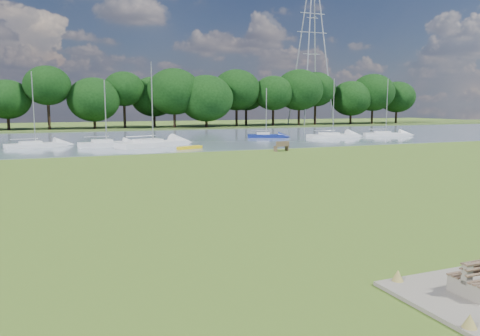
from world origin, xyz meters
name	(u,v)px	position (x,y,z in m)	size (l,w,h in m)	color
ground	(254,194)	(0.00, 0.00, 0.00)	(220.00, 220.00, 0.00)	olive
river	(127,139)	(0.00, 42.00, 0.00)	(220.00, 40.00, 0.10)	gray
far_bank	(103,129)	(0.00, 72.00, 0.00)	(220.00, 20.00, 0.40)	#4C6626
riverbank_bench	(282,146)	(11.75, 19.69, 0.51)	(1.72, 0.83, 1.02)	brown
kayak	(190,147)	(3.79, 25.08, 0.20)	(2.92, 0.68, 0.29)	yellow
pylon	(312,30)	(44.89, 70.00, 20.76)	(7.38, 5.18, 33.11)	#A6AAB1
tree_line	(111,92)	(1.21, 68.00, 6.96)	(146.04, 9.64, 11.67)	black
sailboat_0	(152,142)	(0.73, 29.14, 0.55)	(8.43, 5.16, 9.13)	silver
sailboat_1	(266,135)	(18.22, 37.10, 0.48)	(5.22, 3.43, 6.81)	navy
sailboat_3	(106,142)	(-3.99, 30.95, 0.52)	(6.05, 2.35, 7.19)	silver
sailboat_4	(332,135)	(26.82, 33.62, 0.48)	(7.32, 2.59, 8.13)	silver
sailboat_5	(35,144)	(-11.19, 33.24, 0.45)	(6.35, 3.18, 8.09)	silver
sailboat_6	(385,133)	(35.97, 33.65, 0.48)	(6.43, 3.97, 8.28)	silver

